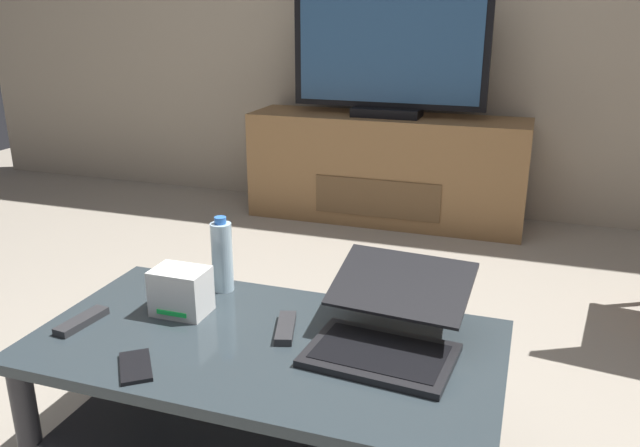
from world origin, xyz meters
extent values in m
cube|color=#2D383D|center=(0.04, -0.01, 0.39)|extent=(1.19, 0.63, 0.03)
cube|color=#2D2D33|center=(0.04, -0.01, 0.14)|extent=(1.04, 0.55, 0.02)
cylinder|color=#2D2D33|center=(-0.51, -0.28, 0.19)|extent=(0.06, 0.06, 0.37)
cylinder|color=#2D2D33|center=(-0.51, 0.25, 0.19)|extent=(0.06, 0.06, 0.37)
cylinder|color=#2D2D33|center=(0.58, 0.25, 0.19)|extent=(0.06, 0.06, 0.37)
cube|color=olive|center=(-0.17, 2.23, 0.31)|extent=(1.59, 0.41, 0.62)
cube|color=brown|center=(-0.17, 2.02, 0.19)|extent=(0.72, 0.01, 0.22)
cube|color=black|center=(-0.17, 2.21, 0.64)|extent=(0.38, 0.20, 0.05)
cube|color=black|center=(-0.17, 2.21, 0.99)|extent=(1.09, 0.04, 0.64)
cube|color=#2D517A|center=(-0.17, 2.18, 0.99)|extent=(1.01, 0.01, 0.57)
cube|color=black|center=(0.34, -0.01, 0.41)|extent=(0.37, 0.27, 0.02)
cube|color=black|center=(0.34, -0.01, 0.42)|extent=(0.32, 0.21, 0.00)
cube|color=black|center=(0.35, 0.15, 0.53)|extent=(0.37, 0.26, 0.09)
cube|color=teal|center=(0.35, 0.15, 0.53)|extent=(0.33, 0.23, 0.07)
cube|color=white|center=(-0.24, 0.06, 0.46)|extent=(0.15, 0.11, 0.13)
cube|color=#19D84C|center=(-0.24, 0.00, 0.42)|extent=(0.09, 0.00, 0.01)
cylinder|color=silver|center=(-0.20, 0.23, 0.50)|extent=(0.06, 0.06, 0.21)
cylinder|color=blue|center=(-0.20, 0.23, 0.62)|extent=(0.03, 0.03, 0.02)
cube|color=black|center=(-0.20, -0.23, 0.41)|extent=(0.14, 0.15, 0.01)
cube|color=#2D2D30|center=(0.07, 0.05, 0.41)|extent=(0.09, 0.17, 0.02)
cube|color=#2D2D30|center=(-0.46, -0.09, 0.41)|extent=(0.06, 0.16, 0.02)
camera|label=1|loc=(0.63, -1.33, 1.20)|focal=35.72mm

